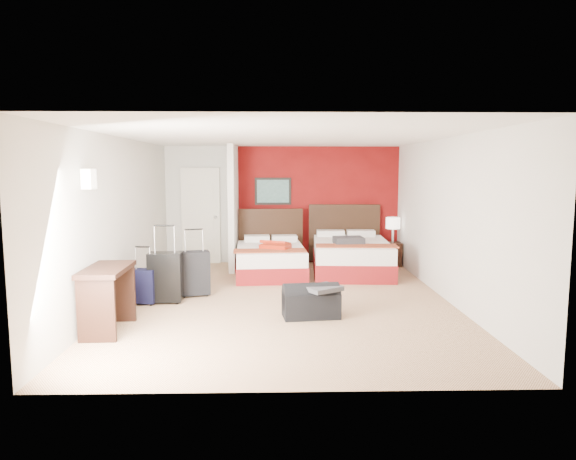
{
  "coord_description": "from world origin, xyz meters",
  "views": [
    {
      "loc": [
        -0.13,
        -7.64,
        2.01
      ],
      "look_at": [
        0.06,
        0.8,
        1.0
      ],
      "focal_mm": 31.54,
      "sensor_mm": 36.0,
      "label": 1
    }
  ],
  "objects_px": {
    "suitcase_charcoal": "(195,275)",
    "desk": "(108,299)",
    "bed_left": "(270,261)",
    "nightstand": "(392,254)",
    "bed_right": "(351,257)",
    "suitcase_navy": "(144,288)",
    "suitcase_black": "(166,279)",
    "red_suitcase_open": "(275,245)",
    "duffel_bag": "(311,303)",
    "table_lamp": "(393,230)"
  },
  "relations": [
    {
      "from": "bed_right",
      "to": "nightstand",
      "type": "relative_size",
      "value": 4.18
    },
    {
      "from": "red_suitcase_open",
      "to": "duffel_bag",
      "type": "xyz_separation_m",
      "value": [
        0.49,
        -2.7,
        -0.4
      ]
    },
    {
      "from": "nightstand",
      "to": "desk",
      "type": "xyz_separation_m",
      "value": [
        -4.53,
        -4.22,
        0.16
      ]
    },
    {
      "from": "nightstand",
      "to": "duffel_bag",
      "type": "relative_size",
      "value": 0.65
    },
    {
      "from": "bed_right",
      "to": "suitcase_black",
      "type": "bearing_deg",
      "value": -142.54
    },
    {
      "from": "bed_right",
      "to": "suitcase_black",
      "type": "relative_size",
      "value": 2.8
    },
    {
      "from": "bed_right",
      "to": "desk",
      "type": "bearing_deg",
      "value": -132.3
    },
    {
      "from": "suitcase_navy",
      "to": "table_lamp",
      "type": "bearing_deg",
      "value": 40.75
    },
    {
      "from": "bed_left",
      "to": "table_lamp",
      "type": "height_order",
      "value": "table_lamp"
    },
    {
      "from": "table_lamp",
      "to": "suitcase_navy",
      "type": "distance_m",
      "value": 5.34
    },
    {
      "from": "bed_left",
      "to": "duffel_bag",
      "type": "bearing_deg",
      "value": -81.43
    },
    {
      "from": "nightstand",
      "to": "desk",
      "type": "height_order",
      "value": "desk"
    },
    {
      "from": "bed_left",
      "to": "suitcase_navy",
      "type": "height_order",
      "value": "bed_left"
    },
    {
      "from": "bed_left",
      "to": "red_suitcase_open",
      "type": "bearing_deg",
      "value": -48.29
    },
    {
      "from": "red_suitcase_open",
      "to": "table_lamp",
      "type": "distance_m",
      "value": 2.64
    },
    {
      "from": "table_lamp",
      "to": "desk",
      "type": "bearing_deg",
      "value": -137.05
    },
    {
      "from": "bed_right",
      "to": "suitcase_black",
      "type": "height_order",
      "value": "suitcase_black"
    },
    {
      "from": "red_suitcase_open",
      "to": "duffel_bag",
      "type": "distance_m",
      "value": 2.78
    },
    {
      "from": "table_lamp",
      "to": "suitcase_charcoal",
      "type": "relative_size",
      "value": 0.77
    },
    {
      "from": "red_suitcase_open",
      "to": "nightstand",
      "type": "bearing_deg",
      "value": 44.0
    },
    {
      "from": "suitcase_navy",
      "to": "nightstand",
      "type": "bearing_deg",
      "value": 40.75
    },
    {
      "from": "red_suitcase_open",
      "to": "desk",
      "type": "relative_size",
      "value": 0.73
    },
    {
      "from": "bed_right",
      "to": "desk",
      "type": "height_order",
      "value": "desk"
    },
    {
      "from": "bed_right",
      "to": "suitcase_charcoal",
      "type": "height_order",
      "value": "suitcase_charcoal"
    },
    {
      "from": "bed_right",
      "to": "red_suitcase_open",
      "type": "bearing_deg",
      "value": -167.14
    },
    {
      "from": "bed_right",
      "to": "nightstand",
      "type": "bearing_deg",
      "value": 39.37
    },
    {
      "from": "bed_left",
      "to": "nightstand",
      "type": "relative_size",
      "value": 3.7
    },
    {
      "from": "suitcase_charcoal",
      "to": "desk",
      "type": "distance_m",
      "value": 1.94
    },
    {
      "from": "duffel_bag",
      "to": "desk",
      "type": "height_order",
      "value": "desk"
    },
    {
      "from": "suitcase_charcoal",
      "to": "desk",
      "type": "bearing_deg",
      "value": -129.45
    },
    {
      "from": "bed_right",
      "to": "suitcase_navy",
      "type": "distance_m",
      "value": 4.11
    },
    {
      "from": "desk",
      "to": "suitcase_black",
      "type": "bearing_deg",
      "value": 71.27
    },
    {
      "from": "nightstand",
      "to": "bed_right",
      "type": "bearing_deg",
      "value": -141.79
    },
    {
      "from": "red_suitcase_open",
      "to": "duffel_bag",
      "type": "bearing_deg",
      "value": -57.26
    },
    {
      "from": "suitcase_black",
      "to": "suitcase_charcoal",
      "type": "bearing_deg",
      "value": 46.69
    },
    {
      "from": "nightstand",
      "to": "suitcase_charcoal",
      "type": "bearing_deg",
      "value": -144.81
    },
    {
      "from": "suitcase_black",
      "to": "suitcase_charcoal",
      "type": "xyz_separation_m",
      "value": [
        0.37,
        0.41,
        -0.03
      ]
    },
    {
      "from": "bed_left",
      "to": "suitcase_black",
      "type": "relative_size",
      "value": 2.47
    },
    {
      "from": "bed_left",
      "to": "nightstand",
      "type": "bearing_deg",
      "value": 15.46
    },
    {
      "from": "bed_left",
      "to": "nightstand",
      "type": "xyz_separation_m",
      "value": [
        2.55,
        0.87,
        -0.03
      ]
    },
    {
      "from": "suitcase_navy",
      "to": "duffel_bag",
      "type": "xyz_separation_m",
      "value": [
        2.46,
        -0.72,
        -0.06
      ]
    },
    {
      "from": "bed_left",
      "to": "bed_right",
      "type": "relative_size",
      "value": 0.88
    },
    {
      "from": "suitcase_charcoal",
      "to": "duffel_bag",
      "type": "bearing_deg",
      "value": -49.81
    },
    {
      "from": "nightstand",
      "to": "suitcase_navy",
      "type": "xyz_separation_m",
      "value": [
        -4.42,
        -2.94,
        0.0
      ]
    },
    {
      "from": "suitcase_charcoal",
      "to": "desk",
      "type": "relative_size",
      "value": 0.7
    },
    {
      "from": "red_suitcase_open",
      "to": "suitcase_black",
      "type": "bearing_deg",
      "value": -108.83
    },
    {
      "from": "suitcase_black",
      "to": "suitcase_navy",
      "type": "bearing_deg",
      "value": -164.9
    },
    {
      "from": "bed_left",
      "to": "bed_right",
      "type": "bearing_deg",
      "value": 2.26
    },
    {
      "from": "desk",
      "to": "bed_right",
      "type": "bearing_deg",
      "value": 42.99
    },
    {
      "from": "bed_right",
      "to": "nightstand",
      "type": "height_order",
      "value": "bed_right"
    }
  ]
}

